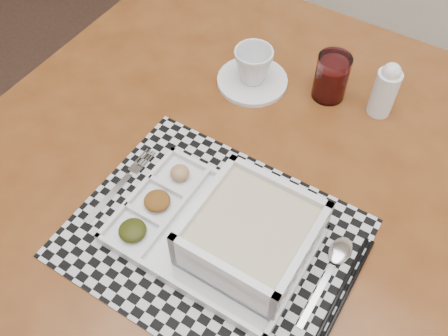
{
  "coord_description": "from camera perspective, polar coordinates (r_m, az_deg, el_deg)",
  "views": [
    {
      "loc": [
        0.24,
        0.39,
        1.57
      ],
      "look_at": [
        -0.04,
        0.8,
        0.9
      ],
      "focal_mm": 40.0,
      "sensor_mm": 36.0,
      "label": 1
    }
  ],
  "objects": [
    {
      "name": "dining_table",
      "position": [
        0.98,
        2.79,
        -4.49
      ],
      "size": [
        1.13,
        1.13,
        0.83
      ],
      "color": "#51260E",
      "rests_on": "ground"
    },
    {
      "name": "placemat",
      "position": [
        0.84,
        -1.33,
        -8.03
      ],
      "size": [
        0.47,
        0.38,
        0.0
      ],
      "primitive_type": "cube",
      "rotation": [
        0.0,
        0.0,
        0.02
      ],
      "color": "#B2B3BB",
      "rests_on": "dining_table"
    },
    {
      "name": "serving_tray",
      "position": [
        0.8,
        1.82,
        -7.68
      ],
      "size": [
        0.33,
        0.23,
        0.1
      ],
      "color": "silver",
      "rests_on": "placemat"
    },
    {
      "name": "fork",
      "position": [
        0.92,
        -11.56,
        -1.73
      ],
      "size": [
        0.02,
        0.19,
        0.0
      ],
      "color": "silver",
      "rests_on": "placemat"
    },
    {
      "name": "spoon",
      "position": [
        0.84,
        12.79,
        -9.89
      ],
      "size": [
        0.04,
        0.18,
        0.01
      ],
      "color": "silver",
      "rests_on": "placemat"
    },
    {
      "name": "chopsticks",
      "position": [
        0.81,
        13.14,
        -14.41
      ],
      "size": [
        0.02,
        0.24,
        0.01
      ],
      "color": "black",
      "rests_on": "placemat"
    },
    {
      "name": "saucer",
      "position": [
        1.08,
        3.25,
        9.92
      ],
      "size": [
        0.15,
        0.15,
        0.01
      ],
      "primitive_type": "cylinder",
      "color": "silver",
      "rests_on": "dining_table"
    },
    {
      "name": "cup",
      "position": [
        1.05,
        3.36,
        11.63
      ],
      "size": [
        0.1,
        0.1,
        0.08
      ],
      "primitive_type": "imported",
      "rotation": [
        0.0,
        0.0,
        0.19
      ],
      "color": "silver",
      "rests_on": "saucer"
    },
    {
      "name": "juice_glass",
      "position": [
        1.04,
        12.14,
        9.97
      ],
      "size": [
        0.07,
        0.07,
        0.1
      ],
      "color": "white",
      "rests_on": "dining_table"
    },
    {
      "name": "creamer_bottle",
      "position": [
        1.03,
        17.95,
        8.52
      ],
      "size": [
        0.05,
        0.05,
        0.12
      ],
      "color": "silver",
      "rests_on": "dining_table"
    }
  ]
}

